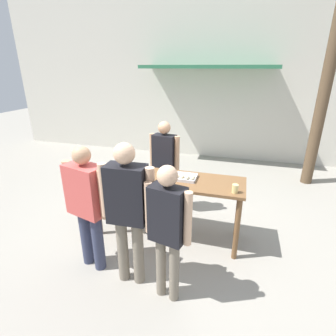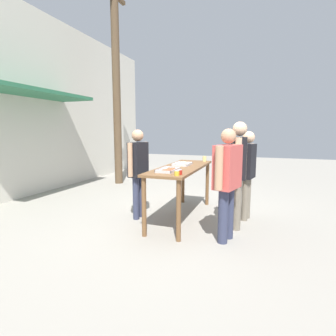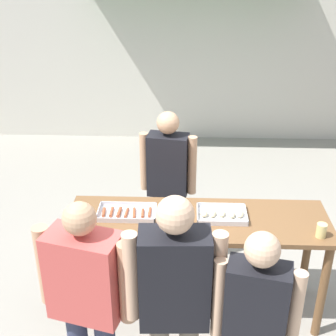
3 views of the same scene
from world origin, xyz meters
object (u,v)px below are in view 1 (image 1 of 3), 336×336
(condiment_jar_mustard, at_px, (101,174))
(condiment_jar_ketchup, at_px, (107,175))
(beer_cup, at_px, (235,189))
(person_server_behind_table, at_px, (164,159))
(person_customer_holding_hotdog, at_px, (87,200))
(food_tray_sausages, at_px, (131,172))
(person_customer_waiting_in_line, at_px, (128,205))
(food_tray_buns, at_px, (182,177))
(person_customer_with_cup, at_px, (167,224))

(condiment_jar_mustard, height_order, condiment_jar_ketchup, same)
(beer_cup, bearing_deg, condiment_jar_mustard, -179.94)
(person_server_behind_table, xyz_separation_m, person_customer_holding_hotdog, (-0.46, -1.61, -0.02))
(food_tray_sausages, relative_size, person_server_behind_table, 0.30)
(person_server_behind_table, relative_size, person_customer_waiting_in_line, 0.93)
(person_customer_holding_hotdog, bearing_deg, condiment_jar_mustard, -58.67)
(condiment_jar_ketchup, relative_size, person_customer_waiting_in_line, 0.04)
(food_tray_sausages, bearing_deg, person_customer_holding_hotdog, -99.00)
(person_customer_holding_hotdog, height_order, person_customer_waiting_in_line, person_customer_waiting_in_line)
(food_tray_buns, distance_m, person_customer_waiting_in_line, 1.10)
(person_customer_with_cup, xyz_separation_m, person_customer_waiting_in_line, (-0.48, 0.11, 0.08))
(beer_cup, bearing_deg, person_server_behind_table, 142.04)
(food_tray_buns, distance_m, person_server_behind_table, 0.82)
(condiment_jar_ketchup, xyz_separation_m, person_server_behind_table, (0.56, 0.94, -0.02))
(person_customer_holding_hotdog, height_order, person_customer_with_cup, person_customer_holding_hotdog)
(food_tray_sausages, distance_m, food_tray_buns, 0.78)
(person_customer_holding_hotdog, relative_size, person_customer_with_cup, 1.02)
(condiment_jar_ketchup, xyz_separation_m, person_customer_holding_hotdog, (0.09, -0.67, -0.04))
(person_customer_holding_hotdog, relative_size, person_customer_waiting_in_line, 0.94)
(food_tray_buns, bearing_deg, person_server_behind_table, 124.72)
(person_customer_with_cup, bearing_deg, food_tray_sausages, -39.46)
(food_tray_buns, relative_size, person_server_behind_table, 0.25)
(food_tray_sausages, bearing_deg, person_customer_waiting_in_line, -68.00)
(food_tray_buns, relative_size, condiment_jar_mustard, 5.41)
(person_customer_holding_hotdog, distance_m, person_customer_with_cup, 1.07)
(person_server_behind_table, relative_size, person_customer_with_cup, 1.02)
(condiment_jar_mustard, xyz_separation_m, condiment_jar_ketchup, (0.10, -0.01, 0.00))
(food_tray_sausages, distance_m, person_server_behind_table, 0.75)
(food_tray_sausages, distance_m, beer_cup, 1.53)
(condiment_jar_ketchup, relative_size, beer_cup, 0.67)
(condiment_jar_mustard, height_order, person_server_behind_table, person_server_behind_table)
(food_tray_sausages, height_order, person_customer_with_cup, person_customer_with_cup)
(condiment_jar_mustard, bearing_deg, person_customer_with_cup, -35.67)
(condiment_jar_mustard, bearing_deg, food_tray_buns, 13.01)
(food_tray_sausages, height_order, food_tray_buns, food_tray_buns)
(food_tray_sausages, xyz_separation_m, person_server_behind_table, (0.31, 0.68, 0.00))
(condiment_jar_ketchup, distance_m, person_customer_with_cup, 1.44)
(condiment_jar_ketchup, height_order, person_customer_with_cup, person_customer_with_cup)
(person_server_behind_table, relative_size, person_customer_holding_hotdog, 0.99)
(person_customer_holding_hotdog, bearing_deg, person_customer_waiting_in_line, -174.70)
(person_customer_with_cup, bearing_deg, person_customer_holding_hotdog, 0.99)
(person_customer_holding_hotdog, bearing_deg, food_tray_sausages, -83.71)
(beer_cup, xyz_separation_m, person_customer_holding_hotdog, (-1.66, -0.68, -0.06))
(food_tray_buns, xyz_separation_m, person_customer_holding_hotdog, (-0.93, -0.94, -0.02))
(food_tray_sausages, relative_size, person_customer_with_cup, 0.31)
(food_tray_buns, relative_size, beer_cup, 3.64)
(food_tray_buns, distance_m, beer_cup, 0.77)
(food_tray_buns, xyz_separation_m, person_customer_with_cup, (0.12, -1.15, -0.02))
(food_tray_sausages, distance_m, person_customer_waiting_in_line, 1.12)
(condiment_jar_mustard, bearing_deg, beer_cup, 0.06)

